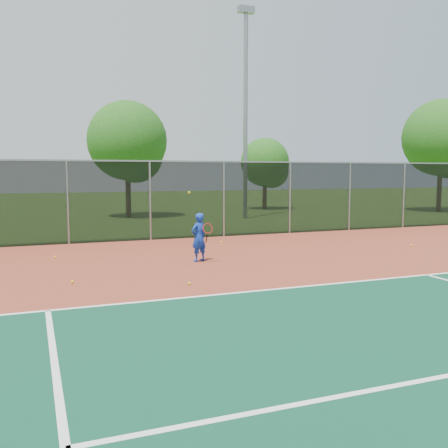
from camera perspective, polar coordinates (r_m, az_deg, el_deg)
name	(u,v)px	position (r m, az deg, el deg)	size (l,w,h in m)	color
court_apron	(389,291)	(11.56, 18.31, -7.32)	(30.00, 20.00, 0.02)	brown
fence_back	(224,198)	(20.02, -0.03, 2.98)	(30.00, 0.06, 3.03)	black
tennis_player	(199,237)	(14.43, -2.89, -1.51)	(0.61, 0.67, 2.04)	#1234A8
practice_ball_2	(411,245)	(18.64, 20.63, -2.29)	(0.07, 0.07, 0.07)	yellow
practice_ball_3	(221,242)	(18.24, -0.31, -2.08)	(0.07, 0.07, 0.07)	yellow
practice_ball_4	(55,257)	(15.88, -18.76, -3.60)	(0.07, 0.07, 0.07)	yellow
practice_ball_5	(189,283)	(11.57, -3.99, -6.78)	(0.07, 0.07, 0.07)	yellow
practice_ball_7	(72,282)	(12.22, -16.94, -6.34)	(0.07, 0.07, 0.07)	yellow
floodlight_n	(246,100)	(28.38, 2.48, 13.92)	(0.90, 0.40, 11.54)	gray
tree_back_left	(129,144)	(29.37, -10.78, 8.93)	(4.54, 4.54, 6.67)	#322312
tree_back_mid	(267,165)	(35.18, 4.90, 6.78)	(3.39, 3.39, 4.98)	#322312
tree_back_right	(443,141)	(35.98, 23.79, 8.65)	(5.00, 5.00, 7.35)	#322312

